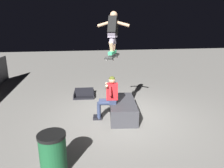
% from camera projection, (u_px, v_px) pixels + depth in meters
% --- Properties ---
extents(ground_plane, '(40.00, 40.00, 0.00)m').
position_uv_depth(ground_plane, '(124.00, 116.00, 6.30)').
color(ground_plane, gray).
extents(ledge_box_main, '(1.78, 1.02, 0.51)m').
position_uv_depth(ledge_box_main, '(122.00, 109.00, 6.24)').
color(ledge_box_main, '#38383D').
rests_on(ledge_box_main, ground).
extents(person_sitting_on_ledge, '(0.60, 0.78, 1.34)m').
position_uv_depth(person_sitting_on_ledge, '(108.00, 95.00, 5.93)').
color(person_sitting_on_ledge, '#2D3856').
rests_on(person_sitting_on_ledge, ground).
extents(skateboard, '(1.01, 0.59, 0.13)m').
position_uv_depth(skateboard, '(112.00, 57.00, 5.44)').
color(skateboard, black).
extents(skater_airborne, '(0.63, 0.84, 1.12)m').
position_uv_depth(skater_airborne, '(113.00, 31.00, 5.31)').
color(skater_airborne, '#2D9E66').
extents(kicker_ramp, '(0.97, 0.89, 0.32)m').
position_uv_depth(kicker_ramp, '(84.00, 95.00, 8.15)').
color(kicker_ramp, black).
rests_on(kicker_ramp, ground).
extents(trash_bin, '(0.53, 0.53, 0.82)m').
position_uv_depth(trash_bin, '(53.00, 153.00, 3.73)').
color(trash_bin, '#19512D').
rests_on(trash_bin, ground).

